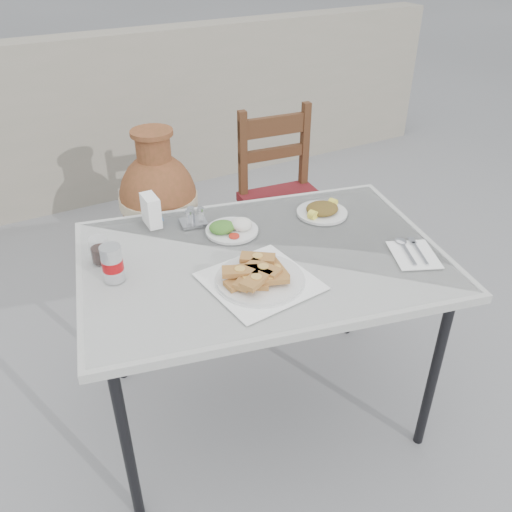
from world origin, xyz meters
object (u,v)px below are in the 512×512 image
soda_can (112,263)px  napkin_holder (151,210)px  terracotta_urn (159,201)px  salad_chopped_plate (322,210)px  cola_glass (100,251)px  pide_plate (260,274)px  salad_rice_plate (231,228)px  chair (284,199)px  cafe_table (262,267)px  condiment_caddy (194,219)px

soda_can → napkin_holder: bearing=51.1°
napkin_holder → terracotta_urn: bearing=71.3°
salad_chopped_plate → cola_glass: 0.93m
pide_plate → salad_rice_plate: size_ratio=1.80×
salad_rice_plate → chair: (0.66, 0.64, -0.32)m
cafe_table → terracotta_urn: 1.49m
salad_rice_plate → soda_can: bearing=-169.2°
cola_glass → napkin_holder: napkin_holder is taller
cola_glass → terracotta_urn: (0.62, 1.19, -0.47)m
salad_chopped_plate → salad_rice_plate: bearing=172.9°
chair → soda_can: bearing=-141.3°
napkin_holder → salad_chopped_plate: bearing=-20.9°
salad_chopped_plate → chair: chair is taller
pide_plate → terracotta_urn: (0.18, 1.59, -0.46)m
salad_rice_plate → condiment_caddy: condiment_caddy is taller
salad_rice_plate → cafe_table: bearing=-82.7°
pide_plate → salad_rice_plate: (0.07, 0.36, -0.01)m
cafe_table → soda_can: (-0.53, 0.11, 0.12)m
salad_chopped_plate → chair: 0.80m
salad_rice_plate → cola_glass: cola_glass is taller
salad_chopped_plate → soda_can: soda_can is taller
salad_rice_plate → napkin_holder: bearing=140.0°
cafe_table → cola_glass: bearing=155.6°
soda_can → terracotta_urn: bearing=65.3°
soda_can → cola_glass: size_ratio=1.36×
cafe_table → terracotta_urn: bearing=86.8°
salad_chopped_plate → soda_can: bearing=-177.1°
pide_plate → condiment_caddy: size_ratio=3.25×
pide_plate → salad_rice_plate: bearing=79.1°
cafe_table → salad_rice_plate: 0.22m
cafe_table → cola_glass: size_ratio=15.50×
pide_plate → chair: chair is taller
cafe_table → salad_rice_plate: bearing=97.3°
chair → terracotta_urn: bearing=139.1°
cola_glass → chair: 1.36m
cafe_table → napkin_holder: size_ratio=11.95×
napkin_holder → terracotta_urn: napkin_holder is taller
salad_rice_plate → cola_glass: size_ratio=2.16×
pide_plate → soda_can: soda_can is taller
cafe_table → chair: 1.08m
cafe_table → terracotta_urn: size_ratio=1.80×
napkin_holder → terracotta_urn: 1.19m
cola_glass → terracotta_urn: 1.43m
soda_can → chair: bearing=32.5°
condiment_caddy → terracotta_urn: (0.21, 1.10, -0.46)m
salad_chopped_plate → chair: (0.25, 0.69, -0.31)m
soda_can → terracotta_urn: (0.61, 1.33, -0.50)m
salad_rice_plate → salad_chopped_plate: size_ratio=0.99×
napkin_holder → condiment_caddy: size_ratio=1.08×
salad_rice_plate → napkin_holder: napkin_holder is taller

